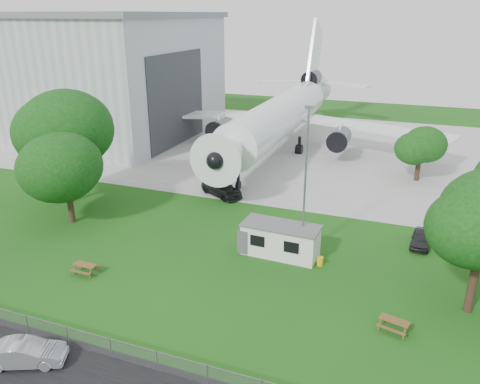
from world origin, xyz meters
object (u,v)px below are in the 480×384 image
(car_centre_sedan, at_px, (25,353))
(airliner, at_px, (283,113))
(hangar, at_px, (70,72))
(picnic_west, at_px, (86,273))
(site_cabin, at_px, (281,240))
(picnic_east, at_px, (393,330))

(car_centre_sedan, bearing_deg, airliner, -25.48)
(hangar, height_order, picnic_west, hangar)
(airliner, bearing_deg, picnic_west, -96.43)
(site_cabin, relative_size, picnic_east, 3.78)
(hangar, xyz_separation_m, site_cabin, (44.54, -30.34, -8.09))
(hangar, distance_m, site_cabin, 54.49)
(airliner, distance_m, site_cabin, 31.64)
(picnic_west, bearing_deg, car_centre_sedan, -69.63)
(site_cabin, bearing_deg, car_centre_sedan, -119.29)
(airliner, bearing_deg, picnic_east, -64.33)
(site_cabin, bearing_deg, airliner, 105.84)
(site_cabin, bearing_deg, picnic_west, -148.00)
(airliner, bearing_deg, car_centre_sedan, -91.35)
(hangar, bearing_deg, picnic_east, -34.70)
(picnic_east, height_order, car_centre_sedan, car_centre_sedan)
(site_cabin, xyz_separation_m, car_centre_sedan, (-9.69, -17.27, -0.59))
(hangar, relative_size, site_cabin, 6.32)
(picnic_west, xyz_separation_m, picnic_east, (22.15, 1.13, 0.00))
(picnic_east, relative_size, car_centre_sedan, 0.41)
(car_centre_sedan, bearing_deg, site_cabin, -53.42)
(hangar, distance_m, airliner, 36.21)
(site_cabin, xyz_separation_m, picnic_west, (-12.88, -8.05, -1.31))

